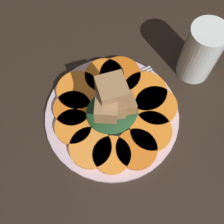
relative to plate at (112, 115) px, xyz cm
name	(u,v)px	position (x,y,z in cm)	size (l,w,h in cm)	color
table_slab	(112,118)	(0.00, 0.00, -1.52)	(120.00, 120.00, 2.00)	black
plate	(112,115)	(0.00, 0.00, 0.00)	(26.03, 26.03, 1.05)	silver
carrot_slice_0	(136,149)	(-1.49, 8.29, 1.14)	(7.62, 7.62, 1.13)	orange
carrot_slice_1	(151,131)	(-5.37, 6.11, 1.14)	(7.90, 7.90, 1.13)	orange
carrot_slice_2	(156,106)	(-8.44, 1.77, 1.14)	(8.27, 8.27, 1.13)	orange
carrot_slice_3	(145,92)	(-7.77, -1.91, 1.14)	(8.75, 8.75, 1.13)	orange
carrot_slice_4	(120,75)	(-4.63, -7.22, 1.14)	(8.36, 8.36, 1.13)	#D56014
carrot_slice_5	(104,76)	(-1.55, -8.16, 1.14)	(7.95, 7.95, 1.13)	orange
carrot_slice_6	(78,90)	(4.48, -6.99, 1.14)	(8.54, 8.54, 1.13)	orange
carrot_slice_7	(73,109)	(6.78, -3.58, 1.14)	(7.36, 7.36, 1.13)	orange
carrot_slice_8	(74,129)	(7.81, 0.43, 1.14)	(7.00, 7.00, 1.13)	orange
carrot_slice_9	(91,148)	(6.17, 4.98, 1.14)	(7.82, 7.82, 1.13)	orange
carrot_slice_10	(112,155)	(3.08, 7.65, 1.14)	(7.01, 7.01, 1.13)	orange
center_pile	(113,106)	(-0.13, 0.27, 4.94)	(10.02, 9.02, 11.60)	#1E4723
fork	(113,88)	(-2.22, -5.13, 0.78)	(19.54, 3.53, 0.40)	silver
water_glass	(201,52)	(-19.79, -3.71, 5.73)	(7.01, 7.01, 12.50)	silver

